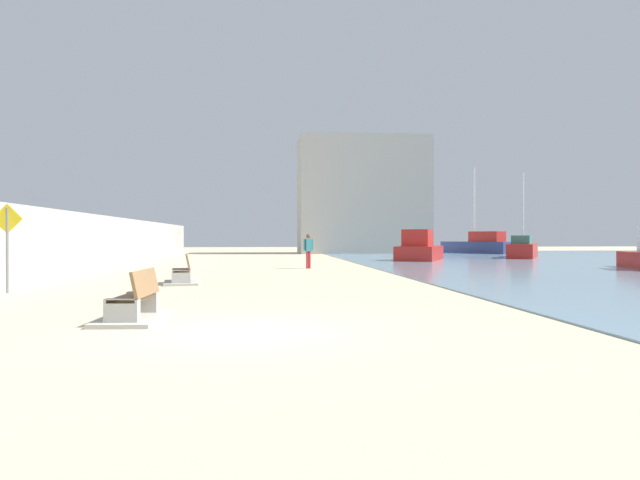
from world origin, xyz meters
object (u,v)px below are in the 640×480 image
object	(u,v)px
bench_near	(134,309)
boat_far_left	(523,249)
bench_far	(182,277)
boat_nearest	(479,245)
pedestrian_sign	(7,237)
boat_mid_bay	(419,249)
person_walking	(308,248)

from	to	relation	value
bench_near	boat_far_left	size ratio (longest dim) A/B	0.35
bench_far	boat_nearest	world-z (taller)	boat_nearest
bench_near	pedestrian_sign	distance (m)	7.80
pedestrian_sign	bench_near	bearing A→B (deg)	-52.12
bench_far	boat_far_left	bearing A→B (deg)	44.82
bench_near	boat_far_left	distance (m)	37.33
boat_mid_bay	pedestrian_sign	xyz separation A→B (m)	(-17.43, -20.70, 0.81)
bench_far	boat_nearest	xyz separation A→B (m)	(22.70, 32.92, 0.57)
boat_nearest	boat_far_left	size ratio (longest dim) A/B	1.27
boat_far_left	bench_far	bearing A→B (deg)	-135.18
boat_mid_bay	bench_far	bearing A→B (deg)	-126.12
boat_nearest	pedestrian_sign	size ratio (longest dim) A/B	3.14
boat_far_left	pedestrian_sign	xyz separation A→B (m)	(-26.16, -24.48, 0.88)
boat_nearest	boat_far_left	bearing A→B (deg)	-95.04
boat_mid_bay	boat_far_left	xyz separation A→B (m)	(8.73, 3.79, -0.08)
bench_far	boat_far_left	xyz separation A→B (m)	(21.70, 21.56, 0.45)
boat_nearest	boat_far_left	world-z (taller)	boat_nearest
person_walking	boat_far_left	distance (m)	20.81
bench_far	boat_nearest	size ratio (longest dim) A/B	0.28
boat_far_left	bench_near	bearing A→B (deg)	-125.06
boat_far_left	boat_nearest	bearing A→B (deg)	84.96
bench_far	boat_mid_bay	world-z (taller)	boat_mid_bay
bench_near	person_walking	xyz separation A→B (m)	(4.77, 18.10, 0.78)
bench_near	bench_far	size ratio (longest dim) A/B	0.98
bench_near	pedestrian_sign	world-z (taller)	pedestrian_sign
bench_far	boat_far_left	size ratio (longest dim) A/B	0.36
boat_nearest	boat_mid_bay	bearing A→B (deg)	-122.72
person_walking	boat_mid_bay	bearing A→B (deg)	47.47
boat_far_left	pedestrian_sign	bearing A→B (deg)	-136.89
boat_mid_bay	boat_far_left	distance (m)	9.52
bench_near	boat_mid_bay	world-z (taller)	boat_mid_bay
bench_near	person_walking	world-z (taller)	person_walking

